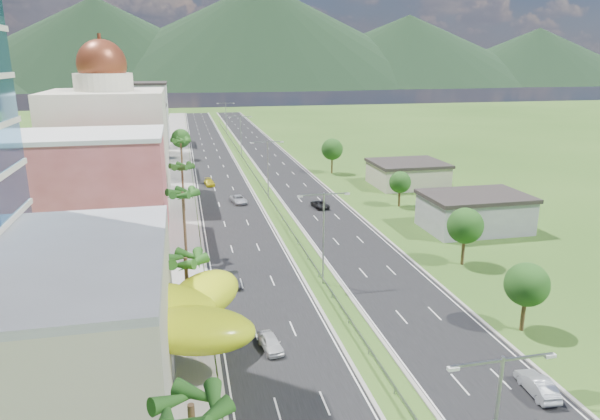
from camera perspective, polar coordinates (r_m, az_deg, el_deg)
ground at (r=54.72m, az=5.18°, el=-11.91°), size 500.00×500.00×0.00m
road_left at (r=138.59m, az=-9.13°, el=5.09°), size 11.00×260.00×0.04m
road_right at (r=140.22m, az=-2.98°, el=5.39°), size 11.00×260.00×0.04m
sidewalk_left at (r=138.39m, az=-13.07°, el=4.88°), size 7.00×260.00×0.12m
median_guardrail at (r=121.54m, az=-5.06°, el=4.01°), size 0.10×216.06×0.76m
streetlight_median_b at (r=60.97m, az=2.52°, el=-2.01°), size 6.04×0.25×11.00m
streetlight_median_c at (r=98.99m, az=-3.46°, el=4.95°), size 6.04×0.25×11.00m
streetlight_median_d at (r=143.06m, az=-6.35°, el=8.26°), size 6.04×0.25×11.00m
streetlight_median_e at (r=187.57m, az=-7.89°, el=9.99°), size 6.04×0.25×11.00m
lime_canopy at (r=46.99m, az=-17.43°, el=-10.72°), size 18.00×15.00×7.40m
pink_shophouse at (r=81.09m, az=-21.28°, el=1.98°), size 20.00×15.00×15.00m
domed_building at (r=102.81m, az=-19.69°, el=7.07°), size 20.00×20.00×28.70m
midrise_grey at (r=127.78m, az=-17.82°, el=7.26°), size 16.00×15.00×16.00m
midrise_beige at (r=149.71m, az=-17.07°, el=7.90°), size 16.00×15.00×13.00m
midrise_white at (r=172.23m, az=-16.60°, el=9.73°), size 16.00×15.00×18.00m
shed_near at (r=86.20m, az=18.10°, el=-0.38°), size 15.00×10.00×5.00m
shed_far at (r=113.06m, az=11.38°, el=3.68°), size 14.00×12.00×4.40m
palm_tree_a at (r=29.68m, az=-11.52°, el=-20.43°), size 3.60×3.60×9.10m
palm_tree_b at (r=51.42m, az=-12.10°, el=-5.45°), size 3.60×3.60×8.10m
palm_tree_c at (r=70.11m, az=-12.40°, el=1.50°), size 3.60×3.60×9.60m
palm_tree_d at (r=92.77m, az=-12.49°, el=4.36°), size 3.60×3.60×8.60m
palm_tree_e at (r=117.29m, az=-12.60°, el=7.08°), size 3.60×3.60×9.40m
leafy_tree_lfar at (r=142.42m, az=-12.59°, el=7.47°), size 4.90×4.90×8.05m
leafy_tree_ra at (r=55.48m, az=23.04°, el=-7.34°), size 4.20×4.20×6.90m
leafy_tree_rb at (r=70.30m, az=17.22°, el=-1.62°), size 4.55×4.55×7.47m
leafy_tree_rc at (r=96.03m, az=10.63°, el=2.91°), size 3.85×3.85×6.33m
leafy_tree_rd at (r=122.29m, az=3.45°, el=6.48°), size 4.90×4.90×8.05m
mountain_ridge at (r=502.33m, az=-3.94°, el=12.92°), size 860.00×140.00×90.00m
car_white_near_left at (r=49.78m, az=-3.15°, el=-13.95°), size 2.13×4.12×1.34m
car_dark_left at (r=63.03m, az=-7.17°, el=-7.37°), size 1.61×4.12×1.34m
car_silver_mid_left at (r=97.90m, az=-6.57°, el=1.13°), size 3.08×5.23×1.37m
car_yellow_far_left at (r=112.48m, az=-9.65°, el=2.92°), size 2.24×4.63×1.30m
car_silver_right at (r=47.86m, az=23.99°, el=-16.68°), size 1.91×4.56×1.47m
car_dark_far_right at (r=94.35m, az=2.12°, el=0.65°), size 2.75×4.96×1.31m
motorcycle at (r=54.37m, az=-6.36°, el=-11.36°), size 0.85×1.99×1.23m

